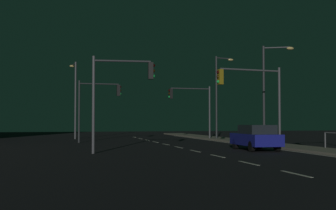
{
  "coord_description": "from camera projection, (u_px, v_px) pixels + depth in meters",
  "views": [
    {
      "loc": [
        -7.67,
        -4.87,
        1.79
      ],
      "look_at": [
        -1.29,
        22.68,
        2.82
      ],
      "focal_mm": 47.88,
      "sensor_mm": 36.0,
      "label": 1
    }
  ],
  "objects": [
    {
      "name": "street_lamp_far_end",
      "position": [
        219.0,
        89.0,
        43.87
      ],
      "size": [
        1.99,
        0.61,
        8.03
      ],
      "color": "#2D3033",
      "rests_on": "sidewalk_right"
    },
    {
      "name": "street_lamp_median",
      "position": [
        269.0,
        84.0,
        33.46
      ],
      "size": [
        2.13,
        1.08,
        7.31
      ],
      "color": "#2D3033",
      "rests_on": "sidewalk_right"
    },
    {
      "name": "car",
      "position": [
        256.0,
        137.0,
        27.6
      ],
      "size": [
        1.99,
        4.47,
        1.57
      ],
      "color": "navy",
      "rests_on": "ground"
    },
    {
      "name": "traffic_light_far_left",
      "position": [
        191.0,
        101.0,
        43.03
      ],
      "size": [
        4.27,
        0.5,
        5.05
      ],
      "color": "#4C4C51",
      "rests_on": "sidewalk_right"
    },
    {
      "name": "sidewalk_right",
      "position": [
        335.0,
        152.0,
        25.06
      ],
      "size": [
        2.63,
        77.0,
        0.14
      ],
      "primitive_type": "cube",
      "color": "gray",
      "rests_on": "ground"
    },
    {
      "name": "traffic_light_near_left",
      "position": [
        252.0,
        89.0,
        28.85
      ],
      "size": [
        4.65,
        0.83,
        5.21
      ],
      "color": "#4C4C51",
      "rests_on": "sidewalk_right"
    },
    {
      "name": "traffic_light_near_right",
      "position": [
        98.0,
        99.0,
        37.92
      ],
      "size": [
        3.64,
        0.35,
        5.22
      ],
      "color": "#2D3033",
      "rests_on": "ground"
    },
    {
      "name": "street_lamp_corner",
      "position": [
        75.0,
        93.0,
        45.44
      ],
      "size": [
        0.68,
        1.87,
        7.81
      ],
      "color": "#4C4C51",
      "rests_on": "ground"
    },
    {
      "name": "lane_markings_center",
      "position": [
        195.0,
        151.0,
        26.85
      ],
      "size": [
        0.14,
        50.0,
        0.01
      ],
      "color": "silver",
      "rests_on": "ground"
    },
    {
      "name": "traffic_light_overhead_east",
      "position": [
        120.0,
        85.0,
        25.09
      ],
      "size": [
        3.52,
        0.5,
        5.43
      ],
      "color": "#4C4C51",
      "rests_on": "ground"
    },
    {
      "name": "lane_edge_line",
      "position": [
        270.0,
        148.0,
        29.57
      ],
      "size": [
        0.14,
        53.0,
        0.01
      ],
      "color": "silver",
      "rests_on": "ground"
    },
    {
      "name": "ground_plane",
      "position": [
        214.0,
        155.0,
        23.44
      ],
      "size": [
        112.0,
        112.0,
        0.0
      ],
      "primitive_type": "plane",
      "color": "black",
      "rests_on": "ground"
    }
  ]
}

